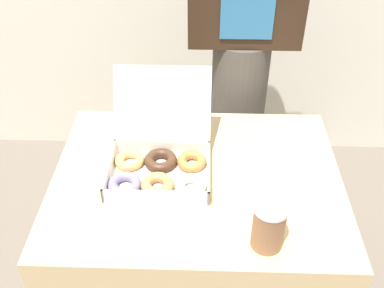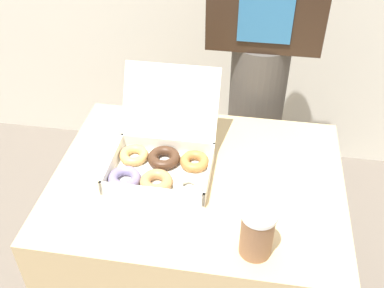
{
  "view_description": "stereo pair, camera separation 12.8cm",
  "coord_description": "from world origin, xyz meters",
  "views": [
    {
      "loc": [
        0.02,
        -1.02,
        1.69
      ],
      "look_at": [
        -0.01,
        -0.02,
        0.89
      ],
      "focal_mm": 42.0,
      "sensor_mm": 36.0,
      "label": 1
    },
    {
      "loc": [
        0.15,
        -1.01,
        1.69
      ],
      "look_at": [
        -0.01,
        -0.02,
        0.89
      ],
      "focal_mm": 42.0,
      "sensor_mm": 36.0,
      "label": 2
    }
  ],
  "objects": [
    {
      "name": "table",
      "position": [
        0.0,
        0.0,
        0.37
      ],
      "size": [
        0.89,
        0.69,
        0.75
      ],
      "color": "tan",
      "rests_on": "ground_plane"
    },
    {
      "name": "coffee_cup",
      "position": [
        0.19,
        -0.26,
        0.82
      ],
      "size": [
        0.09,
        0.09,
        0.14
      ],
      "color": "#8C6042",
      "rests_on": "table"
    },
    {
      "name": "person_customer",
      "position": [
        0.16,
        0.55,
        0.95
      ],
      "size": [
        0.41,
        0.23,
        1.75
      ],
      "color": "#4C4742",
      "rests_on": "ground_plane"
    },
    {
      "name": "donut_box",
      "position": [
        -0.12,
        0.02,
        0.79
      ],
      "size": [
        0.33,
        0.37,
        0.26
      ],
      "color": "white",
      "rests_on": "table"
    }
  ]
}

